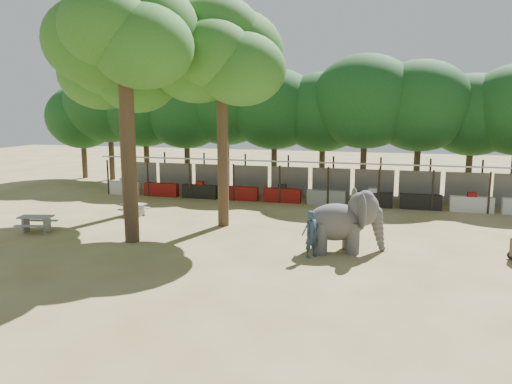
% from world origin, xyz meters
% --- Properties ---
extents(ground, '(100.00, 100.00, 0.00)m').
position_xyz_m(ground, '(0.00, 0.00, 0.00)').
color(ground, brown).
rests_on(ground, ground).
extents(vendor_stalls, '(28.00, 2.99, 2.80)m').
position_xyz_m(vendor_stalls, '(-0.00, 13.84, 1.18)').
color(vendor_stalls, '#96999C').
rests_on(vendor_stalls, ground).
extents(yard_tree_left, '(7.10, 6.90, 11.02)m').
position_xyz_m(yard_tree_left, '(-9.13, 7.19, 8.20)').
color(yard_tree_left, '#332316').
rests_on(yard_tree_left, ground).
extents(yard_tree_center, '(7.10, 6.90, 12.04)m').
position_xyz_m(yard_tree_center, '(-6.13, 2.19, 9.21)').
color(yard_tree_center, '#332316').
rests_on(yard_tree_center, ground).
extents(yard_tree_back, '(7.10, 6.90, 11.36)m').
position_xyz_m(yard_tree_back, '(-3.13, 6.19, 8.54)').
color(yard_tree_back, '#332316').
rests_on(yard_tree_back, ground).
extents(backdrop_trees, '(46.46, 5.95, 8.33)m').
position_xyz_m(backdrop_trees, '(0.00, 19.00, 5.51)').
color(backdrop_trees, '#332316').
rests_on(backdrop_trees, ground).
extents(elephant, '(3.52, 2.58, 2.61)m').
position_xyz_m(elephant, '(3.42, 2.94, 1.30)').
color(elephant, '#444242').
rests_on(elephant, ground).
extents(handler, '(0.79, 0.83, 1.92)m').
position_xyz_m(handler, '(2.22, 1.76, 0.96)').
color(handler, '#26384C').
rests_on(handler, ground).
extents(picnic_table_near, '(1.87, 1.75, 0.79)m').
position_xyz_m(picnic_table_near, '(-11.35, 2.33, 0.52)').
color(picnic_table_near, gray).
rests_on(picnic_table_near, ground).
extents(picnic_table_far, '(1.52, 1.41, 0.68)m').
position_xyz_m(picnic_table_far, '(-8.60, 6.93, 0.45)').
color(picnic_table_far, gray).
rests_on(picnic_table_far, ground).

